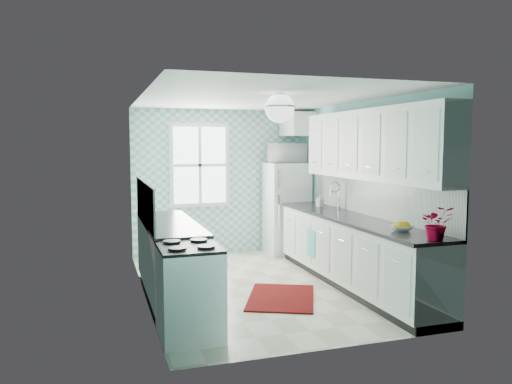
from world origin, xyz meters
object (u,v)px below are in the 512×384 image
object	(u,v)px
stove	(189,289)
potted_plant	(437,223)
sink	(327,210)
fruit_bowl	(402,228)
fridge	(286,208)
ceiling_light	(280,108)
microwave	(287,153)

from	to	relation	value
stove	potted_plant	distance (m)	2.57
stove	sink	bearing A→B (deg)	36.02
sink	fruit_bowl	size ratio (longest dim) A/B	2.46
fridge	potted_plant	xyz separation A→B (m)	(0.09, -3.92, 0.32)
fruit_bowl	fridge	bearing A→B (deg)	91.56
fruit_bowl	sink	bearing A→B (deg)	89.90
fridge	fruit_bowl	xyz separation A→B (m)	(0.09, -3.32, 0.18)
potted_plant	ceiling_light	bearing A→B (deg)	132.48
fridge	stove	size ratio (longest dim) A/B	1.76
microwave	sink	bearing A→B (deg)	95.82
fruit_bowl	stove	bearing A→B (deg)	179.02
ceiling_light	sink	size ratio (longest dim) A/B	0.61
ceiling_light	stove	world-z (taller)	ceiling_light
potted_plant	fruit_bowl	bearing A→B (deg)	90.00
ceiling_light	potted_plant	xyz separation A→B (m)	(1.20, -1.31, -1.21)
ceiling_light	microwave	bearing A→B (deg)	66.98
stove	fruit_bowl	world-z (taller)	fruit_bowl
stove	sink	xyz separation A→B (m)	(2.40, 1.87, 0.46)
stove	fruit_bowl	size ratio (longest dim) A/B	3.87
stove	sink	size ratio (longest dim) A/B	1.57
fruit_bowl	potted_plant	size ratio (longest dim) A/B	0.66
potted_plant	microwave	xyz separation A→B (m)	(-0.09, 3.92, 0.64)
sink	fruit_bowl	xyz separation A→B (m)	(-0.00, -1.91, 0.04)
ceiling_light	microwave	world-z (taller)	ceiling_light
fruit_bowl	microwave	size ratio (longest dim) A/B	0.38
ceiling_light	fridge	bearing A→B (deg)	66.98
fridge	fruit_bowl	bearing A→B (deg)	-90.46
ceiling_light	stove	distance (m)	2.31
stove	fruit_bowl	bearing A→B (deg)	-2.87
microwave	ceiling_light	bearing A→B (deg)	69.01
microwave	potted_plant	bearing A→B (deg)	93.35
stove	microwave	world-z (taller)	microwave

